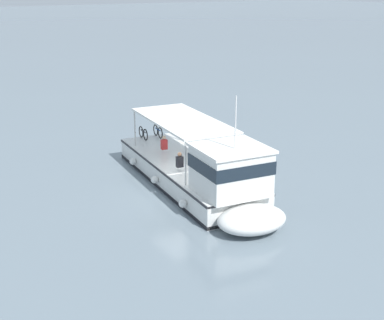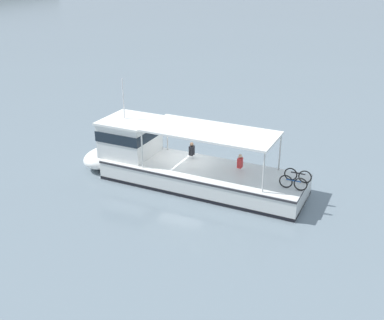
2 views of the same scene
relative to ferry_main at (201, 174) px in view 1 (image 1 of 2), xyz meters
name	(u,v)px [view 1 (image 1 of 2)]	position (x,y,z in m)	size (l,w,h in m)	color
ground_plane	(184,196)	(0.80, -0.26, -1.01)	(400.00, 400.00, 0.00)	slate
ferry_main	(201,174)	(0.00, 0.00, 0.00)	(4.69, 13.02, 5.32)	white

